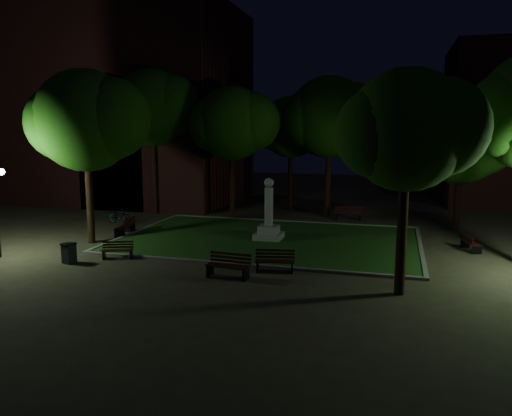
{
  "coord_description": "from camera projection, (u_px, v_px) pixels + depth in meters",
  "views": [
    {
      "loc": [
        6.27,
        -22.78,
        5.86
      ],
      "look_at": [
        -0.41,
        1.0,
        1.85
      ],
      "focal_mm": 35.0,
      "sensor_mm": 36.0,
      "label": 1
    }
  ],
  "objects": [
    {
      "name": "bench_west_near",
      "position": [
        118.0,
        251.0,
        22.5
      ],
      "size": [
        1.45,
        0.95,
        0.75
      ],
      "rotation": [
        0.0,
        0.0,
        0.38
      ],
      "color": "black",
      "rests_on": "ground"
    },
    {
      "name": "bench_far_side",
      "position": [
        348.0,
        214.0,
        31.62
      ],
      "size": [
        1.78,
        0.86,
        0.94
      ],
      "rotation": [
        0.0,
        0.0,
        3.3
      ],
      "color": "black",
      "rests_on": "ground"
    },
    {
      "name": "bench_near_left",
      "position": [
        229.0,
        266.0,
        19.59
      ],
      "size": [
        1.79,
        0.74,
        0.96
      ],
      "rotation": [
        0.0,
        0.0,
        -0.08
      ],
      "color": "black",
      "rests_on": "ground"
    },
    {
      "name": "lamppost_ne",
      "position": [
        458.0,
        170.0,
        30.0
      ],
      "size": [
        1.18,
        0.28,
        4.74
      ],
      "color": "black",
      "rests_on": "ground"
    },
    {
      "name": "tree_ne",
      "position": [
        463.0,
        144.0,
        27.89
      ],
      "size": [
        5.63,
        4.6,
        7.23
      ],
      "color": "black",
      "rests_on": "ground"
    },
    {
      "name": "lawn",
      "position": [
        269.0,
        239.0,
        26.16
      ],
      "size": [
        15.0,
        10.0,
        0.08
      ],
      "primitive_type": "cube",
      "color": "#244C17",
      "rests_on": "ground"
    },
    {
      "name": "tree_north_er",
      "position": [
        331.0,
        117.0,
        31.96
      ],
      "size": [
        6.47,
        5.28,
        9.13
      ],
      "color": "black",
      "rests_on": "ground"
    },
    {
      "name": "trash_bin",
      "position": [
        69.0,
        253.0,
        21.71
      ],
      "size": [
        0.62,
        0.62,
        0.88
      ],
      "color": "black",
      "rests_on": "ground"
    },
    {
      "name": "tree_far_north",
      "position": [
        292.0,
        127.0,
        35.3
      ],
      "size": [
        5.32,
        4.35,
        8.04
      ],
      "color": "black",
      "rests_on": "ground"
    },
    {
      "name": "bench_right_side",
      "position": [
        470.0,
        243.0,
        23.84
      ],
      "size": [
        0.87,
        1.49,
        0.77
      ],
      "rotation": [
        0.0,
        0.0,
        1.86
      ],
      "color": "black",
      "rests_on": "ground"
    },
    {
      "name": "bench_left_side",
      "position": [
        126.0,
        227.0,
        27.37
      ],
      "size": [
        0.87,
        1.82,
        0.96
      ],
      "rotation": [
        0.0,
        0.0,
        -1.42
      ],
      "color": "black",
      "rests_on": "ground"
    },
    {
      "name": "tree_north_wl",
      "position": [
        233.0,
        123.0,
        31.68
      ],
      "size": [
        5.8,
        4.73,
        8.46
      ],
      "color": "black",
      "rests_on": "ground"
    },
    {
      "name": "building_main",
      "position": [
        115.0,
        108.0,
        40.41
      ],
      "size": [
        20.0,
        12.0,
        15.0
      ],
      "color": "#4F1D1C",
      "rests_on": "ground"
    },
    {
      "name": "ground",
      "position": [
        259.0,
        249.0,
        24.26
      ],
      "size": [
        80.0,
        80.0,
        0.0
      ],
      "primitive_type": "plane",
      "color": "#413727"
    },
    {
      "name": "tree_se",
      "position": [
        410.0,
        130.0,
        16.76
      ],
      "size": [
        5.14,
        4.19,
        7.86
      ],
      "color": "black",
      "rests_on": "ground"
    },
    {
      "name": "monument",
      "position": [
        269.0,
        222.0,
        26.01
      ],
      "size": [
        1.4,
        1.4,
        3.2
      ],
      "color": "gray",
      "rests_on": "lawn"
    },
    {
      "name": "tree_nw",
      "position": [
        153.0,
        108.0,
        33.01
      ],
      "size": [
        6.29,
        5.13,
        9.7
      ],
      "color": "black",
      "rests_on": "ground"
    },
    {
      "name": "tree_west",
      "position": [
        87.0,
        121.0,
        24.56
      ],
      "size": [
        6.2,
        5.06,
        8.71
      ],
      "color": "black",
      "rests_on": "ground"
    },
    {
      "name": "bench_near_right",
      "position": [
        275.0,
        262.0,
        20.42
      ],
      "size": [
        1.69,
        0.86,
        0.89
      ],
      "rotation": [
        0.0,
        0.0,
        0.19
      ],
      "color": "black",
      "rests_on": "ground"
    },
    {
      "name": "lamppost_nw",
      "position": [
        132.0,
        167.0,
        36.96
      ],
      "size": [
        1.18,
        0.28,
        4.17
      ],
      "color": "black",
      "rests_on": "ground"
    },
    {
      "name": "lawn_kerb",
      "position": [
        269.0,
        239.0,
        26.15
      ],
      "size": [
        15.4,
        10.4,
        0.12
      ],
      "color": "slate",
      "rests_on": "ground"
    },
    {
      "name": "bicycle",
      "position": [
        120.0,
        216.0,
        30.48
      ],
      "size": [
        2.03,
        1.27,
        1.01
      ],
      "primitive_type": "imported",
      "rotation": [
        0.0,
        0.0,
        1.23
      ],
      "color": "black",
      "rests_on": "ground"
    }
  ]
}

